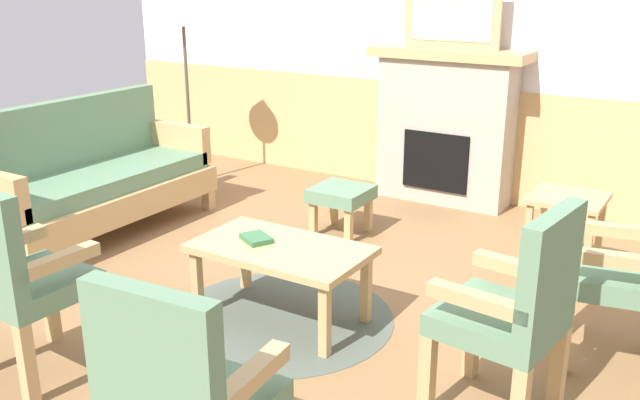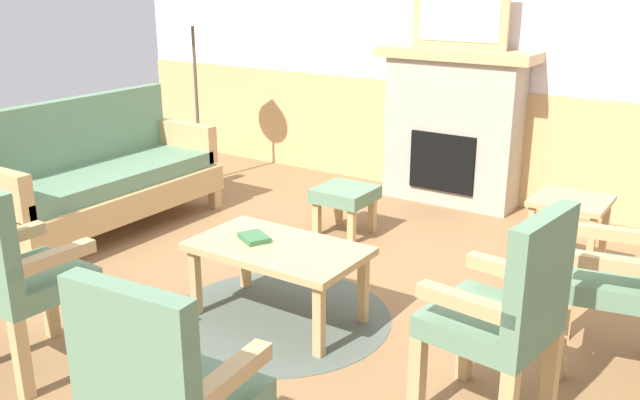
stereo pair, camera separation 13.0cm
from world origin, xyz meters
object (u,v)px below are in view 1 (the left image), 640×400
(framed_picture, at_px, (452,13))
(side_table, at_px, (566,214))
(couch, at_px, (95,181))
(armchair_front_left, at_px, (17,273))
(fireplace, at_px, (446,125))
(book_on_table, at_px, (256,238))
(footstool, at_px, (341,197))
(armchair_near_fireplace, at_px, (637,263))
(floor_lamp_by_couch, at_px, (183,22))
(coffee_table, at_px, (280,255))
(armchair_front_center, at_px, (183,397))
(armchair_by_window_left, at_px, (516,306))

(framed_picture, height_order, side_table, framed_picture)
(couch, height_order, armchair_front_left, same)
(fireplace, relative_size, book_on_table, 7.33)
(couch, relative_size, armchair_front_left, 1.84)
(footstool, relative_size, side_table, 0.73)
(couch, relative_size, footstool, 4.50)
(armchair_near_fireplace, bearing_deg, book_on_table, -164.48)
(framed_picture, xyz_separation_m, floor_lamp_by_couch, (-2.17, -0.74, -0.11))
(couch, relative_size, armchair_near_fireplace, 1.84)
(framed_picture, distance_m, couch, 3.05)
(coffee_table, xyz_separation_m, armchair_front_center, (0.63, -1.46, 0.15))
(fireplace, bearing_deg, footstool, -105.81)
(footstool, distance_m, side_table, 1.60)
(book_on_table, bearing_deg, couch, 166.41)
(fireplace, xyz_separation_m, couch, (-1.90, -2.09, -0.26))
(coffee_table, xyz_separation_m, floor_lamp_by_couch, (-2.24, 1.78, 1.06))
(armchair_near_fireplace, relative_size, armchair_by_window_left, 1.00)
(armchair_front_center, bearing_deg, book_on_table, 118.39)
(fireplace, distance_m, armchair_front_left, 3.69)
(armchair_near_fireplace, bearing_deg, footstool, 158.44)
(coffee_table, height_order, book_on_table, book_on_table)
(footstool, height_order, armchair_near_fireplace, armchair_near_fireplace)
(couch, xyz_separation_m, book_on_table, (1.80, -0.44, 0.06))
(footstool, height_order, armchair_front_left, armchair_front_left)
(book_on_table, xyz_separation_m, side_table, (1.36, 1.40, -0.02))
(armchair_by_window_left, bearing_deg, armchair_front_left, -156.89)
(framed_picture, relative_size, footstool, 2.00)
(fireplace, xyz_separation_m, armchair_by_window_left, (1.43, -2.76, -0.11))
(armchair_near_fireplace, bearing_deg, coffee_table, -163.39)
(coffee_table, height_order, armchair_by_window_left, armchair_by_window_left)
(coffee_table, bearing_deg, book_on_table, -177.18)
(coffee_table, relative_size, armchair_by_window_left, 0.98)
(couch, height_order, armchair_by_window_left, same)
(footstool, relative_size, armchair_front_left, 0.41)
(floor_lamp_by_couch, bearing_deg, armchair_front_center, -48.47)
(armchair_near_fireplace, xyz_separation_m, armchair_front_left, (-2.42, -1.64, 0.00))
(footstool, distance_m, armchair_by_window_left, 2.38)
(side_table, bearing_deg, floor_lamp_by_couch, 173.60)
(armchair_front_center, relative_size, side_table, 1.78)
(coffee_table, bearing_deg, floor_lamp_by_couch, 141.55)
(couch, xyz_separation_m, armchair_front_center, (2.59, -1.89, 0.14))
(armchair_front_left, bearing_deg, footstool, 82.94)
(coffee_table, height_order, floor_lamp_by_couch, floor_lamp_by_couch)
(fireplace, bearing_deg, coffee_table, -88.57)
(fireplace, relative_size, side_table, 2.36)
(armchair_by_window_left, bearing_deg, armchair_near_fireplace, 64.67)
(fireplace, distance_m, framed_picture, 0.91)
(floor_lamp_by_couch, bearing_deg, fireplace, 18.76)
(couch, bearing_deg, framed_picture, 47.72)
(framed_picture, distance_m, armchair_by_window_left, 3.27)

